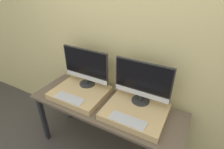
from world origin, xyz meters
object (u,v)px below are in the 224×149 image
(keyboard_left, at_px, (69,98))
(keyboard_right, at_px, (128,120))
(monitor_left, at_px, (86,66))
(monitor_right, at_px, (142,81))

(keyboard_left, xyz_separation_m, keyboard_right, (0.68, 0.00, 0.00))
(monitor_left, xyz_separation_m, keyboard_left, (0.00, -0.33, -0.24))
(monitor_left, distance_m, keyboard_right, 0.79)
(monitor_left, distance_m, keyboard_left, 0.40)
(monitor_left, bearing_deg, keyboard_right, -25.55)
(keyboard_right, bearing_deg, monitor_right, 90.00)
(monitor_left, height_order, monitor_right, same)
(monitor_right, bearing_deg, keyboard_left, -154.45)
(monitor_left, distance_m, monitor_right, 0.68)
(monitor_left, relative_size, monitor_right, 1.00)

